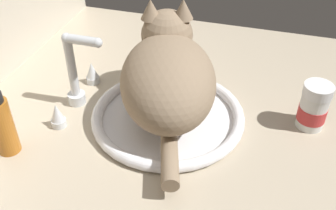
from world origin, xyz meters
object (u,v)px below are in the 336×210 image
sink_basin (168,116)px  pill_bottle (313,107)px  faucet (76,78)px  cat (168,72)px  amber_bottle (2,125)px

sink_basin → pill_bottle: size_ratio=3.18×
faucet → pill_bottle: 50.93cm
sink_basin → faucet: 21.81cm
cat → pill_bottle: 31.01cm
sink_basin → amber_bottle: (-17.91, 27.48, 5.42)cm
faucet → sink_basin: bearing=-90.0°
sink_basin → cat: (2.15, 0.68, 9.74)cm
cat → amber_bottle: (-20.06, 26.79, -4.31)cm
cat → pill_bottle: bearing=-81.3°
amber_bottle → pill_bottle: bearing=-66.6°
pill_bottle → amber_bottle: (-24.67, 56.87, 1.67)cm
faucet → amber_bottle: (-17.91, 6.43, -0.29)cm
pill_bottle → sink_basin: bearing=103.0°
sink_basin → amber_bottle: 33.24cm
cat → faucet: bearing=96.0°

